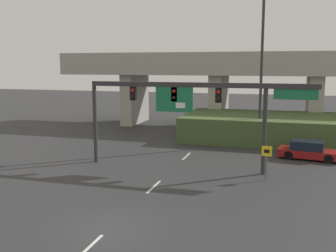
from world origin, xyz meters
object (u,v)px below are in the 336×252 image
(speed_limit_sign, at_px, (267,158))
(highway_light_pole_near, at_px, (262,56))
(signal_gantry, at_px, (190,99))
(parked_sedan_near_right, at_px, (309,151))

(speed_limit_sign, relative_size, highway_light_pole_near, 0.15)
(highway_light_pole_near, bearing_deg, signal_gantry, -112.16)
(highway_light_pole_near, bearing_deg, parked_sedan_near_right, -50.06)
(speed_limit_sign, bearing_deg, signal_gantry, 165.45)
(speed_limit_sign, distance_m, highway_light_pole_near, 12.77)
(speed_limit_sign, bearing_deg, highway_light_pole_near, 95.58)
(signal_gantry, relative_size, highway_light_pole_near, 1.04)
(signal_gantry, xyz_separation_m, parked_sedan_near_right, (7.86, 5.16, -4.03))
(signal_gantry, relative_size, speed_limit_sign, 6.99)
(signal_gantry, distance_m, parked_sedan_near_right, 10.23)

